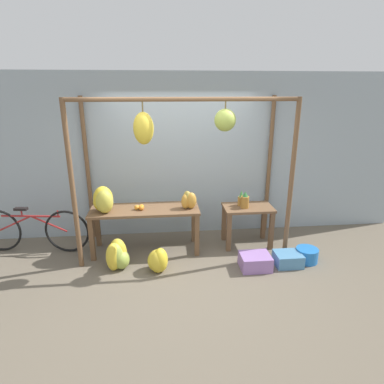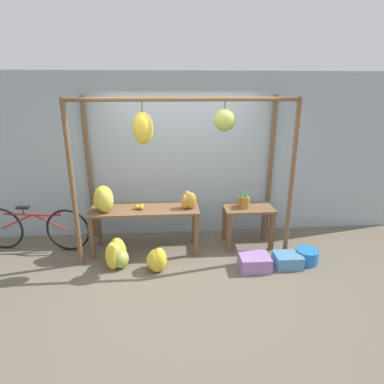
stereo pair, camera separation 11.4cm
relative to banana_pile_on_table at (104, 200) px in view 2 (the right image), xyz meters
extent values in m
plane|color=#665B4C|center=(1.22, -0.62, -0.90)|extent=(20.00, 20.00, 0.00)
cube|color=#99A8B2|center=(1.22, 0.76, 0.50)|extent=(8.00, 0.08, 2.80)
cylinder|color=brown|center=(-0.34, -0.33, 0.31)|extent=(0.07, 0.07, 2.42)
cylinder|color=brown|center=(2.79, -0.33, 0.31)|extent=(0.07, 0.07, 2.42)
cylinder|color=brown|center=(-0.34, 0.67, 0.31)|extent=(0.07, 0.07, 2.42)
cylinder|color=brown|center=(2.79, 0.67, 0.31)|extent=(0.07, 0.07, 2.42)
cylinder|color=brown|center=(1.22, -0.33, 1.49)|extent=(3.13, 0.06, 0.06)
cylinder|color=brown|center=(0.67, -0.33, 1.40)|extent=(0.02, 0.02, 0.13)
ellipsoid|color=gold|center=(0.67, -0.33, 1.12)|extent=(0.27, 0.25, 0.43)
cylinder|color=brown|center=(1.77, -0.33, 1.41)|extent=(0.02, 0.02, 0.09)
ellipsoid|color=#9EB247|center=(1.77, -0.33, 1.22)|extent=(0.29, 0.26, 0.30)
cube|color=brown|center=(0.61, 0.07, -0.20)|extent=(1.70, 0.60, 0.04)
cube|color=brown|center=(-0.19, -0.18, -0.56)|extent=(0.07, 0.07, 0.69)
cube|color=brown|center=(1.41, -0.18, -0.56)|extent=(0.07, 0.07, 0.69)
cube|color=brown|center=(-0.19, 0.32, -0.56)|extent=(0.07, 0.07, 0.69)
cube|color=brown|center=(1.41, 0.32, -0.56)|extent=(0.07, 0.07, 0.69)
cube|color=brown|center=(2.29, 0.11, -0.24)|extent=(0.80, 0.51, 0.04)
cube|color=brown|center=(1.94, -0.09, -0.58)|extent=(0.07, 0.07, 0.64)
cube|color=brown|center=(2.64, -0.09, -0.58)|extent=(0.07, 0.07, 0.64)
cube|color=brown|center=(1.94, 0.32, -0.58)|extent=(0.07, 0.07, 0.64)
cube|color=brown|center=(2.64, 0.32, -0.58)|extent=(0.07, 0.07, 0.64)
ellipsoid|color=yellow|center=(0.02, 0.01, -0.01)|extent=(0.27, 0.25, 0.33)
ellipsoid|color=gold|center=(-0.01, 0.02, 0.00)|extent=(0.35, 0.34, 0.34)
ellipsoid|color=yellow|center=(-0.01, 0.02, 0.02)|extent=(0.34, 0.32, 0.40)
ellipsoid|color=yellow|center=(-0.01, 0.01, -0.03)|extent=(0.30, 0.27, 0.30)
ellipsoid|color=gold|center=(0.02, -0.06, 0.01)|extent=(0.30, 0.27, 0.36)
sphere|color=orange|center=(0.56, 0.05, -0.14)|extent=(0.07, 0.07, 0.07)
sphere|color=orange|center=(0.54, 0.04, -0.14)|extent=(0.07, 0.07, 0.07)
sphere|color=orange|center=(0.49, 0.03, -0.14)|extent=(0.08, 0.08, 0.08)
sphere|color=orange|center=(0.56, -0.01, -0.14)|extent=(0.07, 0.07, 0.07)
sphere|color=orange|center=(0.56, 0.05, -0.14)|extent=(0.08, 0.08, 0.08)
cylinder|color=#A3702D|center=(2.22, 0.07, -0.12)|extent=(0.13, 0.13, 0.19)
cone|color=#337538|center=(2.22, 0.07, 0.01)|extent=(0.09, 0.09, 0.08)
cylinder|color=#A3702D|center=(2.18, 0.18, -0.15)|extent=(0.11, 0.11, 0.15)
cone|color=#428442|center=(2.18, 0.18, -0.02)|extent=(0.08, 0.08, 0.11)
ellipsoid|color=#9EB247|center=(0.26, -0.46, -0.76)|extent=(0.29, 0.31, 0.28)
ellipsoid|color=gold|center=(0.21, -0.39, -0.68)|extent=(0.36, 0.35, 0.44)
ellipsoid|color=#9EB247|center=(0.18, -0.47, -0.70)|extent=(0.34, 0.34, 0.41)
ellipsoid|color=gold|center=(0.16, -0.51, -0.69)|extent=(0.29, 0.29, 0.43)
ellipsoid|color=gold|center=(0.19, -0.48, -0.74)|extent=(0.26, 0.25, 0.32)
ellipsoid|color=yellow|center=(0.83, -0.61, -0.72)|extent=(0.26, 0.28, 0.37)
ellipsoid|color=gold|center=(0.79, -0.58, -0.74)|extent=(0.40, 0.40, 0.32)
ellipsoid|color=gold|center=(0.80, -0.63, -0.73)|extent=(0.30, 0.29, 0.33)
cube|color=#9970B7|center=(2.22, -0.66, -0.79)|extent=(0.44, 0.36, 0.21)
cylinder|color=blue|center=(3.06, -0.54, -0.79)|extent=(0.33, 0.33, 0.21)
torus|color=black|center=(-1.73, 0.28, -0.54)|extent=(0.71, 0.13, 0.71)
torus|color=black|center=(-0.64, 0.13, -0.54)|extent=(0.71, 0.13, 0.71)
cylinder|color=maroon|center=(-1.18, 0.21, -0.29)|extent=(0.93, 0.15, 0.03)
cylinder|color=maroon|center=(-1.46, 0.24, -0.42)|extent=(0.56, 0.10, 0.28)
cylinder|color=maroon|center=(-0.91, 0.17, -0.42)|extent=(0.56, 0.10, 0.28)
cylinder|color=maroon|center=(-1.32, 0.22, -0.24)|extent=(0.02, 0.02, 0.10)
cube|color=black|center=(-1.32, 0.22, -0.17)|extent=(0.21, 0.11, 0.04)
cylinder|color=maroon|center=(-0.75, 0.15, -0.24)|extent=(0.02, 0.02, 0.10)
ellipsoid|color=gold|center=(1.34, 0.00, -0.04)|extent=(0.18, 0.16, 0.26)
ellipsoid|color=#B2993D|center=(1.28, 0.03, -0.03)|extent=(0.20, 0.20, 0.28)
ellipsoid|color=gold|center=(1.25, 0.00, -0.06)|extent=(0.18, 0.18, 0.24)
cube|color=#4C84B2|center=(2.73, -0.62, -0.80)|extent=(0.39, 0.32, 0.19)
camera|label=1|loc=(0.88, -4.71, 1.62)|focal=30.00mm
camera|label=2|loc=(1.00, -4.71, 1.62)|focal=30.00mm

